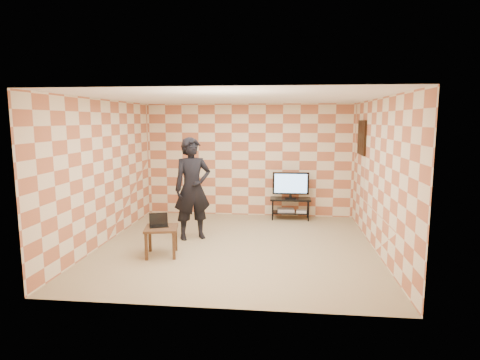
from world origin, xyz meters
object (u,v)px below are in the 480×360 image
Objects in this scene: person at (193,189)px; side_table at (161,232)px; tv at (291,184)px; tv_stand at (290,204)px.

side_table is at bearing -133.60° from person.
side_table is at bearing -128.59° from tv.
tv is 3.62m from side_table.
person is at bearing -137.65° from tv.
tv reaches higher than tv_stand.
tv is at bearing 15.41° from person.
tv_stand is 1.47× the size of side_table.
tv reaches higher than side_table.
tv is 0.42× the size of person.
tv_stand is 0.47× the size of person.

